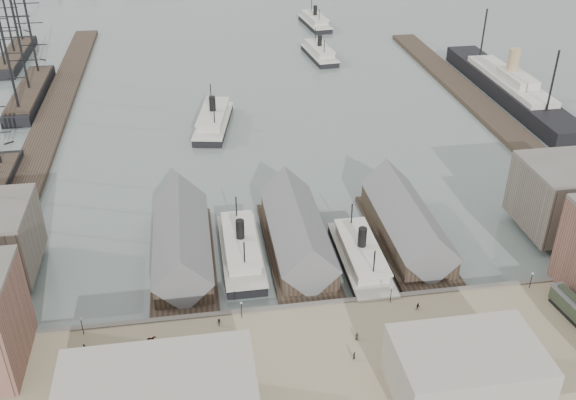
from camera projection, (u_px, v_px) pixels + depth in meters
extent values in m
plane|color=#56635F|center=(310.00, 296.00, 134.20)|extent=(900.00, 900.00, 0.00)
cube|color=#85785A|center=(331.00, 360.00, 116.63)|extent=(180.00, 30.00, 2.00)
cube|color=#59544C|center=(315.00, 307.00, 129.19)|extent=(180.00, 1.20, 2.30)
cube|color=#2D231C|center=(50.00, 124.00, 209.91)|extent=(10.00, 220.00, 1.60)
cube|color=#2D231C|center=(484.00, 109.00, 221.18)|extent=(10.00, 180.00, 1.60)
cube|color=#2D231C|center=(184.00, 261.00, 144.03)|extent=(14.00, 42.00, 1.20)
cube|color=#2D231C|center=(182.00, 247.00, 143.32)|extent=(12.00, 36.00, 5.00)
cube|color=#59595B|center=(181.00, 237.00, 142.01)|extent=(12.60, 37.00, 12.60)
cube|color=#2D231C|center=(298.00, 250.00, 147.55)|extent=(14.00, 42.00, 1.20)
cube|color=#2D231C|center=(297.00, 237.00, 146.85)|extent=(12.00, 36.00, 5.00)
cube|color=#59595B|center=(297.00, 227.00, 145.54)|extent=(12.60, 37.00, 12.60)
cube|color=#2D231C|center=(406.00, 241.00, 151.08)|extent=(14.00, 42.00, 1.20)
cube|color=#2D231C|center=(406.00, 227.00, 150.37)|extent=(12.00, 36.00, 5.00)
cube|color=#59595B|center=(407.00, 218.00, 149.06)|extent=(12.60, 37.00, 12.60)
cube|color=gray|center=(466.00, 371.00, 106.08)|extent=(24.00, 16.00, 10.00)
cylinder|color=black|center=(82.00, 327.00, 120.21)|extent=(0.16, 0.16, 3.60)
sphere|color=beige|center=(81.00, 319.00, 119.26)|extent=(0.44, 0.44, 0.44)
cylinder|color=black|center=(242.00, 311.00, 124.28)|extent=(0.16, 0.16, 3.60)
sphere|color=beige|center=(241.00, 303.00, 123.33)|extent=(0.44, 0.44, 0.44)
cylinder|color=black|center=(391.00, 295.00, 128.35)|extent=(0.16, 0.16, 3.60)
sphere|color=beige|center=(392.00, 288.00, 127.39)|extent=(0.44, 0.44, 0.44)
cylinder|color=black|center=(531.00, 281.00, 132.42)|extent=(0.16, 0.16, 3.60)
sphere|color=beige|center=(533.00, 274.00, 131.46)|extent=(0.44, 0.44, 0.44)
cube|color=black|center=(241.00, 254.00, 145.62)|extent=(8.47, 29.64, 1.91)
cube|color=beige|center=(241.00, 249.00, 144.92)|extent=(8.89, 29.64, 0.53)
cube|color=beige|center=(241.00, 244.00, 144.18)|extent=(6.88, 21.17, 2.33)
cube|color=beige|center=(241.00, 238.00, 143.43)|extent=(7.41, 23.29, 0.42)
cylinder|color=black|center=(240.00, 230.00, 142.26)|extent=(1.91, 1.91, 4.76)
cylinder|color=black|center=(236.00, 209.00, 150.50)|extent=(0.32, 0.32, 6.35)
cylinder|color=black|center=(244.00, 255.00, 134.24)|extent=(0.32, 0.32, 6.35)
cube|color=black|center=(360.00, 262.00, 142.89)|extent=(8.46, 29.60, 1.90)
cube|color=beige|center=(361.00, 257.00, 142.20)|extent=(8.88, 29.60, 0.53)
cube|color=beige|center=(361.00, 252.00, 141.46)|extent=(6.87, 21.14, 2.33)
cube|color=beige|center=(362.00, 246.00, 140.71)|extent=(7.40, 23.26, 0.42)
cylinder|color=black|center=(362.00, 238.00, 139.54)|extent=(1.90, 1.90, 4.76)
cylinder|color=black|center=(352.00, 216.00, 147.76)|extent=(0.32, 0.32, 6.34)
cylinder|color=black|center=(374.00, 264.00, 131.53)|extent=(0.32, 0.32, 6.34)
cube|color=black|center=(214.00, 124.00, 209.05)|extent=(14.93, 32.72, 2.03)
cube|color=beige|center=(213.00, 120.00, 208.31)|extent=(15.37, 32.81, 0.56)
cube|color=beige|center=(213.00, 116.00, 207.52)|extent=(11.53, 23.54, 2.48)
cube|color=beige|center=(213.00, 111.00, 206.72)|extent=(12.52, 25.87, 0.45)
cylinder|color=black|center=(212.00, 104.00, 205.47)|extent=(2.03, 2.03, 5.07)
cylinder|color=black|center=(211.00, 93.00, 214.25)|extent=(0.34, 0.34, 6.77)
cylinder|color=black|center=(214.00, 117.00, 196.92)|extent=(0.34, 0.34, 6.77)
cube|color=black|center=(319.00, 56.00, 271.96)|extent=(11.11, 29.45, 1.85)
cube|color=beige|center=(319.00, 53.00, 271.29)|extent=(11.52, 29.49, 0.51)
cube|color=beige|center=(320.00, 50.00, 270.56)|extent=(8.74, 21.12, 2.26)
cube|color=beige|center=(320.00, 46.00, 269.84)|extent=(9.46, 23.21, 0.41)
cylinder|color=black|center=(320.00, 41.00, 268.70)|extent=(1.85, 1.85, 4.62)
cylinder|color=black|center=(316.00, 35.00, 276.69)|extent=(0.31, 0.31, 6.16)
cylinder|color=black|center=(324.00, 48.00, 260.92)|extent=(0.31, 0.31, 6.16)
cube|color=black|center=(315.00, 24.00, 315.29)|extent=(11.55, 30.61, 1.92)
cube|color=beige|center=(315.00, 22.00, 314.59)|extent=(11.98, 30.65, 0.53)
cube|color=beige|center=(315.00, 18.00, 313.84)|extent=(9.09, 21.95, 2.35)
cube|color=beige|center=(315.00, 15.00, 313.08)|extent=(9.84, 24.13, 0.43)
cylinder|color=black|center=(315.00, 11.00, 311.90)|extent=(1.92, 1.92, 4.80)
cylinder|color=black|center=(312.00, 6.00, 320.21)|extent=(0.32, 0.32, 6.41)
cylinder|color=black|center=(319.00, 16.00, 303.81)|extent=(0.32, 0.32, 6.41)
cube|color=black|center=(30.00, 94.00, 230.61)|extent=(9.19, 53.12, 3.68)
cube|color=#2D231C|center=(29.00, 88.00, 229.53)|extent=(8.68, 47.81, 0.61)
cylinder|color=black|center=(8.00, 60.00, 205.38)|extent=(0.82, 0.82, 34.73)
cylinder|color=black|center=(20.00, 43.00, 221.25)|extent=(0.82, 0.82, 34.73)
cylinder|color=black|center=(30.00, 29.00, 237.11)|extent=(0.82, 0.82, 34.73)
cube|color=black|center=(15.00, 57.00, 268.34)|extent=(8.98, 49.90, 3.59)
cube|color=#2D231C|center=(14.00, 52.00, 267.28)|extent=(8.48, 44.91, 0.60)
cylinder|color=black|center=(6.00, 13.00, 259.19)|extent=(0.80, 0.80, 33.93)
cylinder|color=black|center=(15.00, 3.00, 274.10)|extent=(0.80, 0.80, 33.93)
cube|color=black|center=(508.00, 90.00, 231.50)|extent=(12.24, 89.42, 5.65)
cube|color=beige|center=(510.00, 80.00, 229.60)|extent=(10.35, 51.77, 1.88)
cube|color=beige|center=(517.00, 78.00, 224.40)|extent=(7.53, 18.82, 2.82)
cylinder|color=tan|center=(513.00, 62.00, 226.29)|extent=(4.14, 4.14, 9.41)
cube|color=black|center=(570.00, 314.00, 125.59)|extent=(3.82, 10.41, 0.86)
cube|color=#2D3527|center=(572.00, 306.00, 124.67)|extent=(4.00, 10.95, 2.78)
cube|color=#59595B|center=(574.00, 300.00, 123.89)|extent=(4.26, 11.40, 0.32)
imported|color=black|center=(152.00, 339.00, 118.83)|extent=(1.82, 1.82, 1.50)
cube|color=#3F2D21|center=(141.00, 347.00, 116.97)|extent=(2.92, 2.88, 0.25)
cylinder|color=black|center=(144.00, 350.00, 116.78)|extent=(0.85, 0.81, 1.10)
cylinder|color=black|center=(139.00, 346.00, 117.52)|extent=(0.85, 0.81, 1.10)
imported|color=black|center=(220.00, 350.00, 116.44)|extent=(1.82, 1.16, 1.42)
cube|color=#3F2D21|center=(206.00, 348.00, 116.56)|extent=(2.89, 2.10, 0.25)
cylinder|color=black|center=(205.00, 353.00, 116.13)|extent=(1.08, 0.35, 1.10)
cylinder|color=black|center=(207.00, 347.00, 117.33)|extent=(1.08, 0.35, 1.10)
imported|color=black|center=(412.00, 356.00, 114.93)|extent=(2.04, 2.15, 1.70)
cube|color=#3F2D21|center=(398.00, 353.00, 115.57)|extent=(3.00, 2.49, 0.25)
cylinder|color=black|center=(397.00, 357.00, 115.17)|extent=(1.02, 0.56, 1.10)
cylinder|color=black|center=(398.00, 352.00, 116.32)|extent=(1.02, 0.56, 1.10)
imported|color=black|center=(85.00, 348.00, 116.58)|extent=(0.82, 0.81, 1.83)
imported|color=black|center=(106.00, 370.00, 112.06)|extent=(0.94, 0.80, 1.69)
imported|color=black|center=(219.00, 322.00, 122.81)|extent=(1.09, 0.69, 1.61)
imported|color=black|center=(225.00, 399.00, 106.47)|extent=(0.99, 0.73, 1.56)
imported|color=black|center=(357.00, 337.00, 119.44)|extent=(0.88, 0.71, 1.57)
imported|color=black|center=(354.00, 356.00, 114.91)|extent=(0.79, 0.72, 1.78)
imported|color=black|center=(418.00, 307.00, 126.84)|extent=(0.92, 0.80, 1.63)
imported|color=black|center=(476.00, 362.00, 113.65)|extent=(1.22, 1.09, 1.64)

